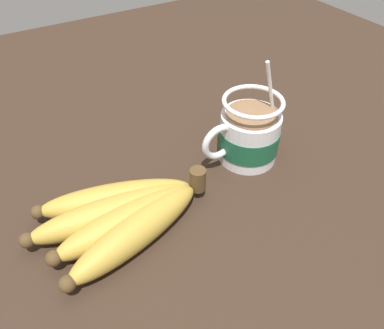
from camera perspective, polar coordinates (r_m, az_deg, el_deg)
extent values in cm
cube|color=#332319|center=(55.64, 4.05, 1.53)|extent=(118.98, 118.98, 2.54)
cylinder|color=silver|center=(51.62, 8.67, 4.21)|extent=(8.04, 8.04, 7.01)
cylinder|color=#195638|center=(51.81, 8.64, 3.93)|extent=(8.24, 8.24, 3.19)
torus|color=silver|center=(48.53, 4.22, 3.43)|extent=(5.27, 0.90, 5.27)
cylinder|color=#846042|center=(49.55, 9.09, 7.52)|extent=(6.84, 6.84, 0.40)
torus|color=silver|center=(48.47, 9.35, 9.48)|extent=(8.04, 8.04, 0.60)
cylinder|color=silver|center=(51.04, 12.08, 9.16)|extent=(4.15, 0.50, 12.79)
ellipsoid|color=silver|center=(53.59, 9.65, 2.96)|extent=(3.00, 2.00, 0.80)
cylinder|color=#4C381E|center=(45.63, 0.89, -2.28)|extent=(2.00, 2.00, 3.00)
ellipsoid|color=#B79338|center=(45.52, -11.39, -5.12)|extent=(18.22, 8.96, 3.82)
sphere|color=#4C381E|center=(46.68, -22.38, -6.71)|extent=(1.72, 1.72, 1.72)
ellipsoid|color=#B79338|center=(44.13, -11.74, -7.07)|extent=(19.48, 5.90, 3.86)
sphere|color=#4C381E|center=(44.34, -23.84, -10.51)|extent=(1.74, 1.74, 1.74)
ellipsoid|color=#B79338|center=(43.01, -9.62, -8.33)|extent=(17.57, 5.34, 3.87)
sphere|color=#4C381E|center=(41.81, -20.32, -13.26)|extent=(1.74, 1.74, 1.74)
ellipsoid|color=#B79338|center=(41.86, -8.36, -9.93)|extent=(18.03, 8.65, 3.93)
sphere|color=#4C381E|center=(39.64, -18.46, -16.86)|extent=(1.77, 1.77, 1.77)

